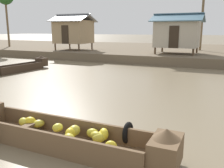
{
  "coord_description": "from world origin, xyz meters",
  "views": [
    {
      "loc": [
        3.15,
        0.72,
        2.74
      ],
      "look_at": [
        -0.23,
        8.08,
        0.97
      ],
      "focal_mm": 39.38,
      "sensor_mm": 36.0,
      "label": 1
    }
  ],
  "objects_px": {
    "banana_boat": "(61,134)",
    "cargo_boat_upstream": "(19,67)",
    "stilt_house_left": "(73,31)",
    "stilt_house_mid_left": "(177,33)"
  },
  "relations": [
    {
      "from": "banana_boat",
      "to": "stilt_house_mid_left",
      "type": "bearing_deg",
      "value": 91.62
    },
    {
      "from": "cargo_boat_upstream",
      "to": "stilt_house_left",
      "type": "distance_m",
      "value": 10.03
    },
    {
      "from": "banana_boat",
      "to": "stilt_house_left",
      "type": "relative_size",
      "value": 1.44
    },
    {
      "from": "banana_boat",
      "to": "stilt_house_left",
      "type": "height_order",
      "value": "stilt_house_left"
    },
    {
      "from": "banana_boat",
      "to": "stilt_house_left",
      "type": "bearing_deg",
      "value": 122.35
    },
    {
      "from": "stilt_house_left",
      "to": "banana_boat",
      "type": "bearing_deg",
      "value": -57.65
    },
    {
      "from": "banana_boat",
      "to": "cargo_boat_upstream",
      "type": "distance_m",
      "value": 12.16
    },
    {
      "from": "banana_boat",
      "to": "cargo_boat_upstream",
      "type": "height_order",
      "value": "cargo_boat_upstream"
    },
    {
      "from": "banana_boat",
      "to": "cargo_boat_upstream",
      "type": "bearing_deg",
      "value": 139.35
    },
    {
      "from": "stilt_house_left",
      "to": "stilt_house_mid_left",
      "type": "relative_size",
      "value": 0.93
    }
  ]
}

